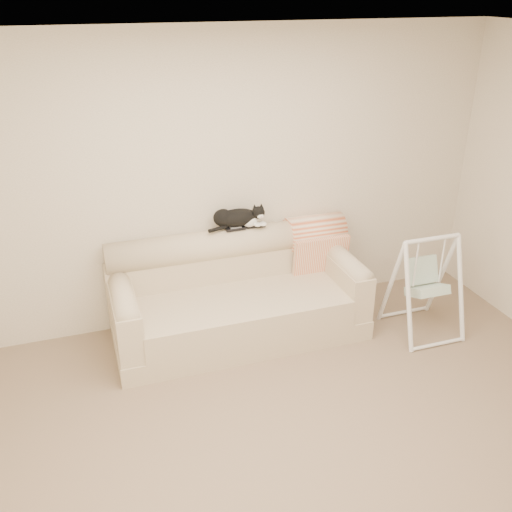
{
  "coord_description": "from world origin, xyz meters",
  "views": [
    {
      "loc": [
        -1.26,
        -2.63,
        2.87
      ],
      "look_at": [
        0.05,
        1.27,
        0.9
      ],
      "focal_mm": 40.0,
      "sensor_mm": 36.0,
      "label": 1
    }
  ],
  "objects_px": {
    "remote_a": "(236,229)",
    "remote_b": "(256,226)",
    "sofa": "(237,296)",
    "baby_swing": "(425,284)",
    "tuxedo_cat": "(237,218)"
  },
  "relations": [
    {
      "from": "sofa",
      "to": "remote_b",
      "type": "relative_size",
      "value": 12.72
    },
    {
      "from": "baby_swing",
      "to": "sofa",
      "type": "bearing_deg",
      "value": 161.93
    },
    {
      "from": "sofa",
      "to": "baby_swing",
      "type": "height_order",
      "value": "baby_swing"
    },
    {
      "from": "sofa",
      "to": "remote_a",
      "type": "distance_m",
      "value": 0.6
    },
    {
      "from": "sofa",
      "to": "remote_b",
      "type": "distance_m",
      "value": 0.65
    },
    {
      "from": "remote_b",
      "to": "tuxedo_cat",
      "type": "xyz_separation_m",
      "value": [
        -0.16,
        0.02,
        0.09
      ]
    },
    {
      "from": "remote_a",
      "to": "remote_b",
      "type": "height_order",
      "value": "remote_a"
    },
    {
      "from": "sofa",
      "to": "tuxedo_cat",
      "type": "xyz_separation_m",
      "value": [
        0.09,
        0.25,
        0.65
      ]
    },
    {
      "from": "remote_b",
      "to": "baby_swing",
      "type": "xyz_separation_m",
      "value": [
        1.33,
        -0.75,
        -0.44
      ]
    },
    {
      "from": "remote_a",
      "to": "remote_b",
      "type": "xyz_separation_m",
      "value": [
        0.19,
        0.01,
        -0.0
      ]
    },
    {
      "from": "remote_a",
      "to": "baby_swing",
      "type": "relative_size",
      "value": 0.19
    },
    {
      "from": "remote_a",
      "to": "baby_swing",
      "type": "distance_m",
      "value": 1.75
    },
    {
      "from": "tuxedo_cat",
      "to": "baby_swing",
      "type": "relative_size",
      "value": 0.57
    },
    {
      "from": "remote_a",
      "to": "sofa",
      "type": "bearing_deg",
      "value": -107.26
    },
    {
      "from": "baby_swing",
      "to": "remote_b",
      "type": "bearing_deg",
      "value": 150.77
    }
  ]
}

